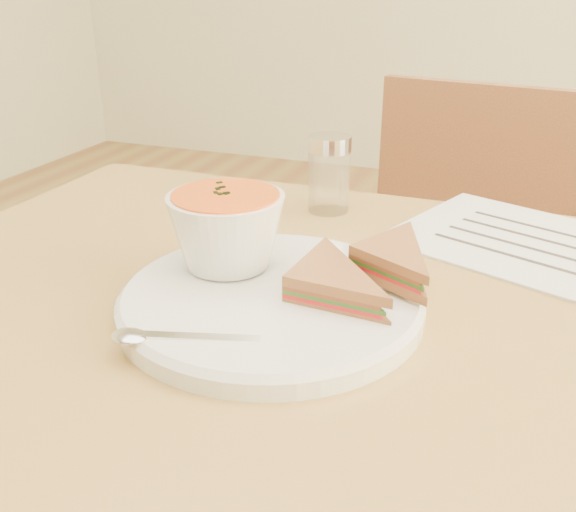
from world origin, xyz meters
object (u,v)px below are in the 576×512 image
at_px(soup_bowl, 227,234).
at_px(condiment_shaker, 329,174).
at_px(chair_far, 434,338).
at_px(plate, 271,303).

distance_m(soup_bowl, condiment_shaker, 0.25).
xyz_separation_m(chair_far, soup_bowl, (-0.16, -0.50, 0.37)).
xyz_separation_m(chair_far, condiment_shaker, (-0.13, -0.25, 0.37)).
bearing_deg(condiment_shaker, soup_bowl, -96.42).
distance_m(chair_far, plate, 0.64).
height_order(soup_bowl, condiment_shaker, condiment_shaker).
bearing_deg(plate, soup_bowl, 150.11).
distance_m(chair_far, soup_bowl, 0.65).
distance_m(plate, soup_bowl, 0.09).
bearing_deg(chair_far, condiment_shaker, 71.96).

